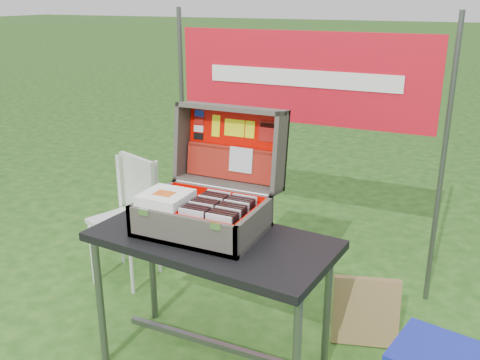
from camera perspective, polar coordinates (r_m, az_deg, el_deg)
The scene contains 89 objects.
table at distance 2.67m, azimuth -2.88°, elevation -12.96°, with size 1.13×0.57×0.71m, color black, non-canonical shape.
table_top at distance 2.51m, azimuth -3.00°, elevation -6.47°, with size 1.13×0.57×0.04m, color black.
table_leg_fl at distance 2.77m, azimuth -14.66°, elevation -12.77°, with size 0.04×0.04×0.67m, color #59595B.
table_leg_bl at distance 3.08m, azimuth -9.36°, elevation -8.99°, with size 0.04×0.04×0.67m, color #59595B.
table_leg_br at distance 2.70m, azimuth 9.28°, elevation -13.33°, with size 0.04×0.04×0.67m, color #59595B.
table_brace at distance 2.80m, azimuth -2.79°, elevation -17.03°, with size 0.98×0.03×0.03m, color #59595B.
suitcase at distance 2.51m, azimuth -3.55°, elevation 0.70°, with size 0.57×0.56×0.54m, color #60574C, non-canonical shape.
suitcase_base_bottom at distance 2.55m, azimuth -4.08°, elevation -5.24°, with size 0.57×0.40×0.02m, color #60574C.
suitcase_base_wall_front at distance 2.38m, azimuth -6.36°, elevation -5.51°, with size 0.57×0.02×0.15m, color #60574C.
suitcase_base_wall_back at distance 2.68m, azimuth -2.13°, elevation -2.47°, with size 0.57×0.02×0.15m, color #60574C.
suitcase_base_wall_left at distance 2.66m, azimuth -9.24°, elevation -2.89°, with size 0.02×0.40×0.15m, color #60574C.
suitcase_base_wall_right at distance 2.41m, azimuth 1.55°, elevation -4.98°, with size 0.02×0.40×0.15m, color #60574C.
suitcase_liner_floor at distance 2.55m, azimuth -4.09°, elevation -4.95°, with size 0.52×0.36×0.01m, color #EE0F00.
suitcase_latch_left at distance 2.43m, azimuth -10.22°, elevation -3.39°, with size 0.05×0.01×0.03m, color silver.
suitcase_latch_right at distance 2.26m, azimuth -2.61°, elevation -4.95°, with size 0.05×0.01×0.03m, color silver.
suitcase_hinge at distance 2.66m, azimuth -2.04°, elevation -0.87°, with size 0.02×0.02×0.51m, color silver.
suitcase_lid_back at distance 2.75m, azimuth -0.51°, elevation 3.77°, with size 0.57×0.40×0.02m, color #60574C.
suitcase_lid_rim_far at distance 2.67m, azimuth -0.90°, elevation 7.66°, with size 0.57×0.02×0.15m, color #60574C.
suitcase_lid_rim_near at distance 2.73m, azimuth -1.31°, elevation -0.35°, with size 0.57×0.02×0.15m, color #60574C.
suitcase_lid_rim_left at distance 2.82m, azimuth -6.08°, elevation 4.22°, with size 0.02×0.40×0.15m, color #60574C.
suitcase_lid_rim_right at distance 2.59m, azimuth 4.31°, elevation 2.92°, with size 0.02×0.40×0.15m, color #60574C.
suitcase_lid_liner at distance 2.74m, azimuth -0.64°, elevation 3.73°, with size 0.52×0.36×0.01m, color #EE0F00.
suitcase_liner_wall_front at distance 2.38m, azimuth -6.19°, elevation -5.14°, with size 0.52×0.01×0.13m, color #EE0F00.
suitcase_liner_wall_back at distance 2.66m, azimuth -2.27°, elevation -2.34°, with size 0.52×0.01×0.13m, color #EE0F00.
suitcase_liner_wall_left at distance 2.65m, azimuth -9.00°, elevation -2.71°, with size 0.01×0.36×0.13m, color #EE0F00.
suitcase_liner_wall_right at distance 2.41m, azimuth 1.24°, elevation -4.68°, with size 0.01×0.36×0.13m, color #EE0F00.
suitcase_lid_pocket at distance 2.73m, azimuth -0.91°, elevation 1.74°, with size 0.50×0.16×0.03m, color maroon.
suitcase_pocket_edge at distance 2.72m, azimuth -0.88°, elevation 3.40°, with size 0.49×0.02×0.02m, color maroon.
suitcase_pocket_cd at distance 2.69m, azimuth 0.11°, elevation 2.16°, with size 0.13×0.13×0.01m, color silver.
lid_sticker_cc_a at distance 2.81m, azimuth -4.37°, elevation 7.10°, with size 0.06×0.03×0.00m, color #1933B2.
lid_sticker_cc_b at distance 2.81m, azimuth -4.40°, elevation 6.29°, with size 0.06×0.03×0.00m, color #9F1411.
lid_sticker_cc_c at distance 2.82m, azimuth -4.43°, elevation 5.48°, with size 0.06×0.03×0.00m, color white.
lid_sticker_cc_d at distance 2.82m, azimuth -4.46°, elevation 4.68°, with size 0.06×0.03×0.00m, color black.
lid_card_neon_tall at distance 2.77m, azimuth -2.58°, elevation 5.80°, with size 0.05×0.11×0.00m, color yellow.
lid_card_neon_main at distance 2.72m, azimuth -0.59°, elevation 5.58°, with size 0.11×0.09×0.00m, color yellow.
lid_card_neon_small at distance 2.68m, azimuth 1.06°, elevation 5.40°, with size 0.05×0.09×0.00m, color yellow.
lid_sticker_band at distance 2.64m, azimuth 3.07°, elevation 5.17°, with size 0.10×0.10×0.00m, color #9F1411.
lid_sticker_band_bar at distance 2.64m, azimuth 3.11°, elevation 5.82°, with size 0.09×0.02×0.00m, color black.
cd_left_0 at distance 2.38m, azimuth -5.20°, elevation -4.82°, with size 0.13×0.01×0.14m, color silver.
cd_left_1 at distance 2.39m, azimuth -4.93°, elevation -4.62°, with size 0.13×0.01×0.14m, color black.
cd_left_2 at distance 2.41m, azimuth -4.67°, elevation -4.43°, with size 0.13×0.01×0.14m, color black.
cd_left_3 at distance 2.43m, azimuth -4.41°, elevation -4.25°, with size 0.13×0.01×0.14m, color black.
cd_left_4 at distance 2.45m, azimuth -4.15°, elevation -4.06°, with size 0.13×0.01×0.14m, color silver.
cd_left_5 at distance 2.47m, azimuth -3.90°, elevation -3.88°, with size 0.13×0.01×0.14m, color black.
cd_left_6 at distance 2.48m, azimuth -3.65°, elevation -3.70°, with size 0.13×0.01×0.14m, color black.
cd_left_7 at distance 2.50m, azimuth -3.41°, elevation -3.52°, with size 0.13×0.01×0.14m, color black.
cd_left_8 at distance 2.52m, azimuth -3.17°, elevation -3.35°, with size 0.13×0.01×0.14m, color silver.
cd_left_9 at distance 2.54m, azimuth -2.93°, elevation -3.17°, with size 0.13×0.01×0.14m, color black.
cd_left_10 at distance 2.55m, azimuth -2.70°, elevation -3.00°, with size 0.13×0.01×0.14m, color black.
cd_left_11 at distance 2.57m, azimuth -2.47°, elevation -2.84°, with size 0.13×0.01×0.14m, color black.
cd_left_12 at distance 2.59m, azimuth -2.24°, elevation -2.67°, with size 0.13×0.01×0.14m, color silver.
cd_right_0 at distance 2.32m, azimuth -2.27°, elevation -5.41°, with size 0.13×0.01×0.14m, color silver.
cd_right_1 at distance 2.33m, azimuth -2.02°, elevation -5.21°, with size 0.13×0.01×0.14m, color black.
cd_right_2 at distance 2.35m, azimuth -1.77°, elevation -5.01°, with size 0.13×0.01×0.14m, color black.
cd_right_3 at distance 2.37m, azimuth -1.53°, elevation -4.81°, with size 0.13×0.01×0.14m, color black.
cd_right_4 at distance 2.39m, azimuth -1.29°, elevation -4.62°, with size 0.13×0.01×0.14m, color silver.
cd_right_5 at distance 2.41m, azimuth -1.05°, elevation -4.43°, with size 0.13×0.01×0.14m, color black.
cd_right_6 at distance 2.42m, azimuth -0.82°, elevation -4.24°, with size 0.13×0.01×0.14m, color black.
cd_right_7 at distance 2.44m, azimuth -0.59°, elevation -4.05°, with size 0.13×0.01×0.14m, color black.
cd_right_8 at distance 2.46m, azimuth -0.37°, elevation -3.87°, with size 0.13×0.01×0.14m, color silver.
cd_right_9 at distance 2.48m, azimuth -0.14°, elevation -3.69°, with size 0.13×0.01×0.14m, color black.
cd_right_10 at distance 2.50m, azimuth 0.07°, elevation -3.51°, with size 0.13×0.01×0.14m, color black.
cd_right_11 at distance 2.52m, azimuth 0.29°, elevation -3.33°, with size 0.13×0.01×0.14m, color black.
cd_right_12 at distance 2.54m, azimuth 0.50°, elevation -3.16°, with size 0.13×0.01×0.14m, color silver.
songbook_0 at distance 2.51m, azimuth -7.92°, elevation -2.28°, with size 0.21×0.21×0.01m, color white.
songbook_1 at distance 2.51m, azimuth -7.93°, elevation -2.18°, with size 0.21×0.21×0.01m, color white.
songbook_2 at distance 2.50m, azimuth -7.93°, elevation -2.07°, with size 0.21×0.21×0.01m, color white.
songbook_3 at distance 2.50m, azimuth -7.94°, elevation -1.96°, with size 0.21×0.21×0.01m, color white.
songbook_4 at distance 2.50m, azimuth -7.94°, elevation -1.86°, with size 0.21×0.21×0.01m, color white.
songbook_5 at distance 2.50m, azimuth -7.95°, elevation -1.75°, with size 0.21×0.21×0.01m, color white.
songbook_6 at distance 2.50m, azimuth -7.95°, elevation -1.64°, with size 0.21×0.21×0.01m, color white.
songbook_7 at distance 2.50m, azimuth -7.96°, elevation -1.53°, with size 0.21×0.21×0.01m, color white.
songbook_8 at distance 2.49m, azimuth -7.97°, elevation -1.43°, with size 0.21×0.21×0.01m, color white.
songbook_graphic at distance 2.48m, azimuth -8.09°, elevation -1.41°, with size 0.09×0.07×0.00m, color #D85919.
cooler_lid at distance 2.45m, azimuth 21.46°, elevation -17.44°, with size 0.44×0.34×0.05m, color #142298.
chair at distance 3.51m, azimuth -12.27°, elevation -4.44°, with size 0.36×0.39×0.79m, color silver, non-canonical shape.
chair_seat at distance 3.51m, azimuth -12.28°, elevation -4.30°, with size 0.36×0.36×0.03m, color silver.
chair_backrest at distance 3.56m, azimuth -10.86°, elevation -0.43°, with size 0.36×0.03×0.38m, color silver.
chair_leg_fl at distance 3.57m, azimuth -15.49°, elevation -7.67°, with size 0.02×0.02×0.40m, color silver.
chair_leg_fr at distance 3.40m, azimuth -11.52°, elevation -8.79°, with size 0.02×0.02×0.40m, color silver.
chair_leg_bl at distance 3.78m, azimuth -12.53°, elevation -5.87°, with size 0.02×0.02×0.40m, color silver.
chair_leg_br at distance 3.62m, azimuth -8.66°, elevation -6.82°, with size 0.02×0.02×0.40m, color silver.
chair_upright_left at distance 3.65m, azimuth -12.79°, elevation -0.22°, with size 0.02×0.02×0.38m, color silver.
chair_upright_right at distance 3.48m, azimuth -8.82°, elevation -0.93°, with size 0.02×0.02×0.38m, color silver.
cardboard_box at distance 2.99m, azimuth 13.25°, elevation -13.48°, with size 0.35×0.05×0.36m, color olive.
banner_post_left at distance 3.73m, azimuth -6.08°, elevation 4.74°, with size 0.03×0.03×1.70m, color #59595B.
banner_post_right at distance 3.23m, azimuth 20.76°, elevation 1.28°, with size 0.03×0.03×1.70m, color #59595B.
banner at distance 3.28m, azimuth 6.59°, elevation 10.76°, with size 1.60×0.01×0.55m, color red.
banner_text at distance 3.27m, azimuth 6.52°, elevation 10.73°, with size 1.20×0.00×0.10m, color white.
Camera 1 is at (1.04, -1.99, 1.77)m, focal length 40.00 mm.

